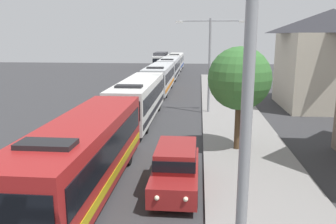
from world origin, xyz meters
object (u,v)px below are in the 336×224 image
(box_truck_oncoming, at_px, (161,60))
(bus_middle, at_px, (159,78))
(streetlamp_near, at_px, (246,123))
(bus_lead, at_px, (85,153))
(bus_rear, at_px, (176,61))
(white_suv, at_px, (176,166))
(streetlamp_mid, at_px, (210,55))
(bus_second_in_line, at_px, (139,98))
(bus_fourth_in_line, at_px, (169,67))
(roadside_tree, at_px, (240,79))

(box_truck_oncoming, bearing_deg, bus_middle, -83.79)
(box_truck_oncoming, relative_size, streetlamp_near, 1.05)
(bus_lead, bearing_deg, bus_middle, 90.00)
(streetlamp_near, bearing_deg, bus_rear, 95.11)
(white_suv, relative_size, streetlamp_mid, 0.65)
(white_suv, distance_m, streetlamp_near, 8.88)
(bus_lead, xyz_separation_m, white_suv, (3.70, 0.52, -0.66))
(bus_second_in_line, bearing_deg, streetlamp_mid, 26.87)
(bus_second_in_line, distance_m, streetlamp_near, 20.90)
(bus_rear, distance_m, box_truck_oncoming, 4.76)
(bus_rear, relative_size, streetlamp_near, 1.43)
(box_truck_oncoming, bearing_deg, bus_fourth_in_line, -79.02)
(bus_lead, distance_m, box_truck_oncoming, 56.63)
(bus_middle, height_order, streetlamp_near, streetlamp_near)
(bus_middle, xyz_separation_m, bus_fourth_in_line, (0.00, 13.32, 0.00))
(bus_rear, distance_m, white_suv, 52.72)
(bus_fourth_in_line, distance_m, streetlamp_near, 47.22)
(streetlamp_mid, bearing_deg, bus_fourth_in_line, 102.61)
(white_suv, xyz_separation_m, box_truck_oncoming, (-7.00, 56.02, 0.68))
(bus_lead, relative_size, bus_second_in_line, 0.93)
(bus_rear, height_order, streetlamp_mid, streetlamp_mid)
(bus_lead, distance_m, streetlamp_mid, 16.61)
(bus_middle, bearing_deg, bus_rear, 90.00)
(bus_middle, relative_size, roadside_tree, 2.09)
(bus_second_in_line, height_order, bus_middle, same)
(bus_fourth_in_line, height_order, white_suv, bus_fourth_in_line)
(box_truck_oncoming, height_order, streetlamp_mid, streetlamp_mid)
(bus_middle, height_order, bus_fourth_in_line, same)
(bus_second_in_line, xyz_separation_m, roadside_tree, (6.76, -6.88, 2.41))
(white_suv, height_order, box_truck_oncoming, box_truck_oncoming)
(white_suv, bearing_deg, bus_fourth_in_line, 95.42)
(bus_lead, bearing_deg, box_truck_oncoming, 93.34)
(streetlamp_near, bearing_deg, roadside_tree, 84.05)
(bus_middle, bearing_deg, bus_lead, -90.00)
(bus_middle, relative_size, box_truck_oncoming, 1.47)
(bus_lead, height_order, roadside_tree, roadside_tree)
(bus_middle, xyz_separation_m, box_truck_oncoming, (-3.30, 30.34, 0.02))
(bus_second_in_line, relative_size, bus_rear, 1.11)
(roadside_tree, bearing_deg, bus_rear, 98.13)
(bus_fourth_in_line, relative_size, bus_rear, 1.13)
(bus_middle, xyz_separation_m, white_suv, (3.70, -25.67, -0.66))
(bus_second_in_line, relative_size, streetlamp_mid, 1.60)
(box_truck_oncoming, bearing_deg, streetlamp_near, -82.24)
(bus_lead, xyz_separation_m, bus_fourth_in_line, (0.00, 39.52, 0.00))
(bus_second_in_line, xyz_separation_m, streetlamp_mid, (5.40, 2.73, 3.14))
(bus_middle, bearing_deg, bus_fourth_in_line, 90.00)
(bus_lead, relative_size, box_truck_oncoming, 1.41)
(streetlamp_near, relative_size, roadside_tree, 1.35)
(box_truck_oncoming, xyz_separation_m, streetlamp_near, (8.70, -63.81, 3.20))
(streetlamp_near, bearing_deg, bus_second_in_line, 105.15)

